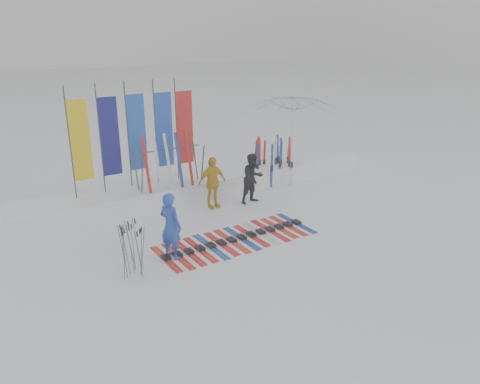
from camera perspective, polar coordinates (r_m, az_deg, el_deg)
ground at (r=11.84m, az=3.41°, el=-6.91°), size 120.00×120.00×0.00m
snow_bank at (r=15.39m, az=-6.69°, el=0.52°), size 14.00×1.60×0.60m
person_blue at (r=11.18m, az=-8.47°, el=-4.10°), size 0.61×0.71×1.64m
person_black at (r=14.62m, az=1.58°, el=1.67°), size 0.82×0.66×1.59m
person_yellow at (r=14.21m, az=-3.41°, el=1.17°), size 0.96×0.42×1.61m
tent_canopy at (r=18.66m, az=6.46°, el=7.50°), size 4.07×4.10×2.88m
ski_row at (r=12.27m, az=-0.41°, el=-5.71°), size 4.18×1.69×0.07m
pole_cluster at (r=10.70m, az=-13.06°, el=-6.86°), size 0.56×0.78×1.26m
feather_flags at (r=14.46m, az=-12.58°, el=6.96°), size 3.86×0.20×3.20m
ski_rack at (r=14.45m, az=-8.56°, el=3.68°), size 2.04×0.80×1.23m
upright_skis at (r=16.64m, az=4.12°, el=3.82°), size 1.51×1.13×1.68m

